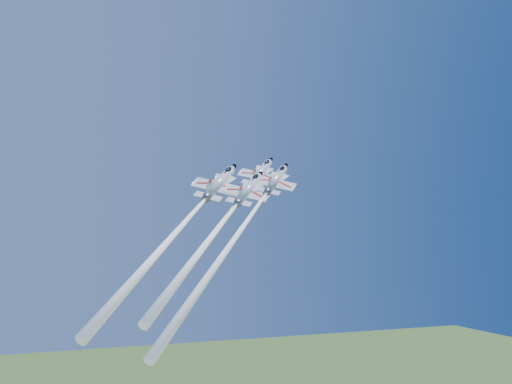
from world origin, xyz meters
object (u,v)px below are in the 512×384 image
object	(u,v)px
jet_left	(181,227)
jet_right	(239,232)
jet_slot	(218,228)
jet_lead	(227,216)

from	to	relation	value
jet_left	jet_right	xyz separation A→B (m)	(8.23, -10.94, -1.13)
jet_right	jet_left	bearing A→B (deg)	161.77
jet_slot	jet_lead	bearing A→B (deg)	94.57
jet_left	jet_slot	distance (m)	10.25
jet_lead	jet_slot	world-z (taller)	jet_lead
jet_left	jet_slot	xyz separation A→B (m)	(4.82, -9.03, -0.42)
jet_lead	jet_slot	size ratio (longest dim) A/B	1.15
jet_right	jet_slot	world-z (taller)	jet_right
jet_lead	jet_left	distance (m)	9.32
jet_lead	jet_right	xyz separation A→B (m)	(-0.55, -8.68, -3.29)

